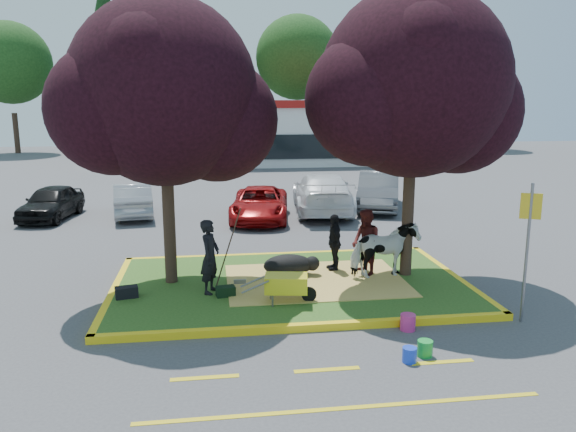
{
  "coord_description": "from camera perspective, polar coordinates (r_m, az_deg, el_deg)",
  "views": [
    {
      "loc": [
        -1.82,
        -12.59,
        4.36
      ],
      "look_at": [
        0.01,
        0.5,
        1.64
      ],
      "focal_mm": 35.0,
      "sensor_mm": 36.0,
      "label": 1
    }
  ],
  "objects": [
    {
      "name": "ground",
      "position": [
        13.45,
        0.27,
        -7.29
      ],
      "size": [
        90.0,
        90.0,
        0.0
      ],
      "primitive_type": "plane",
      "color": "#424244",
      "rests_on": "ground"
    },
    {
      "name": "median_island",
      "position": [
        13.42,
        0.27,
        -6.98
      ],
      "size": [
        8.0,
        5.0,
        0.15
      ],
      "primitive_type": "cube",
      "color": "#2B531A",
      "rests_on": "ground"
    },
    {
      "name": "curb_near",
      "position": [
        11.04,
        2.22,
        -11.22
      ],
      "size": [
        8.3,
        0.16,
        0.15
      ],
      "primitive_type": "cube",
      "color": "yellow",
      "rests_on": "ground"
    },
    {
      "name": "curb_far",
      "position": [
        15.87,
        -1.06,
        -4.04
      ],
      "size": [
        8.3,
        0.16,
        0.15
      ],
      "primitive_type": "cube",
      "color": "yellow",
      "rests_on": "ground"
    },
    {
      "name": "curb_left",
      "position": [
        13.49,
        -17.3,
        -7.44
      ],
      "size": [
        0.16,
        5.3,
        0.15
      ],
      "primitive_type": "cube",
      "color": "yellow",
      "rests_on": "ground"
    },
    {
      "name": "curb_right",
      "position": [
        14.55,
        16.48,
        -5.99
      ],
      "size": [
        0.16,
        5.3,
        0.15
      ],
      "primitive_type": "cube",
      "color": "yellow",
      "rests_on": "ground"
    },
    {
      "name": "straw_bedding",
      "position": [
        13.49,
        2.81,
        -6.54
      ],
      "size": [
        4.2,
        3.0,
        0.01
      ],
      "primitive_type": "cube",
      "color": "#E9CD60",
      "rests_on": "median_island"
    },
    {
      "name": "tree_purple_left",
      "position": [
        13.01,
        -12.42,
        11.37
      ],
      "size": [
        5.06,
        4.2,
        6.51
      ],
      "color": "black",
      "rests_on": "median_island"
    },
    {
      "name": "tree_purple_right",
      "position": [
        13.62,
        12.72,
        12.2
      ],
      "size": [
        5.3,
        4.4,
        6.82
      ],
      "color": "black",
      "rests_on": "median_island"
    },
    {
      "name": "fire_lane_stripe_a",
      "position": [
        9.45,
        -8.46,
        -15.94
      ],
      "size": [
        1.1,
        0.12,
        0.01
      ],
      "primitive_type": "cube",
      "color": "yellow",
      "rests_on": "ground"
    },
    {
      "name": "fire_lane_stripe_b",
      "position": [
        9.63,
        3.97,
        -15.31
      ],
      "size": [
        1.1,
        0.12,
        0.01
      ],
      "primitive_type": "cube",
      "color": "yellow",
      "rests_on": "ground"
    },
    {
      "name": "fire_lane_stripe_c",
      "position": [
        10.19,
        15.39,
        -14.11
      ],
      "size": [
        1.1,
        0.12,
        0.01
      ],
      "primitive_type": "cube",
      "color": "yellow",
      "rests_on": "ground"
    },
    {
      "name": "fire_lane_long",
      "position": [
        8.6,
        5.71,
        -18.86
      ],
      "size": [
        6.0,
        0.1,
        0.01
      ],
      "primitive_type": "cube",
      "color": "yellow",
      "rests_on": "ground"
    },
    {
      "name": "retail_building",
      "position": [
        40.81,
        -2.59,
        8.65
      ],
      "size": [
        20.4,
        8.4,
        4.4
      ],
      "color": "silver",
      "rests_on": "ground"
    },
    {
      "name": "treeline",
      "position": [
        50.4,
        -4.62,
        15.42
      ],
      "size": [
        46.58,
        7.8,
        14.63
      ],
      "color": "black",
      "rests_on": "ground"
    },
    {
      "name": "cow",
      "position": [
        13.7,
        9.75,
        -3.47
      ],
      "size": [
        1.72,
        1.02,
        1.36
      ],
      "primitive_type": "imported",
      "rotation": [
        0.0,
        0.0,
        1.76
      ],
      "color": "white",
      "rests_on": "median_island"
    },
    {
      "name": "calf",
      "position": [
        13.78,
        0.02,
        -5.01
      ],
      "size": [
        1.26,
        0.77,
        0.53
      ],
      "primitive_type": "ellipsoid",
      "rotation": [
        0.0,
        0.0,
        -0.07
      ],
      "color": "black",
      "rests_on": "median_island"
    },
    {
      "name": "handler",
      "position": [
        12.55,
        -7.93,
        -4.11
      ],
      "size": [
        0.59,
        0.71,
        1.66
      ],
      "primitive_type": "imported",
      "rotation": [
        0.0,
        0.0,
        1.2
      ],
      "color": "black",
      "rests_on": "median_island"
    },
    {
      "name": "visitor_a",
      "position": [
        13.85,
        7.92,
        -2.68
      ],
      "size": [
        0.78,
        0.91,
        1.63
      ],
      "primitive_type": "imported",
      "rotation": [
        0.0,
        0.0,
        -1.34
      ],
      "color": "#481614",
      "rests_on": "median_island"
    },
    {
      "name": "visitor_b",
      "position": [
        14.18,
        4.72,
        -2.66
      ],
      "size": [
        0.39,
        0.86,
        1.44
      ],
      "primitive_type": "imported",
      "rotation": [
        0.0,
        0.0,
        -1.52
      ],
      "color": "black",
      "rests_on": "median_island"
    },
    {
      "name": "wheelbarrow",
      "position": [
        11.93,
        -0.14,
        -6.9
      ],
      "size": [
        1.61,
        0.67,
        0.61
      ],
      "rotation": [
        0.0,
        0.0,
        -0.16
      ],
      "color": "black",
      "rests_on": "median_island"
    },
    {
      "name": "gear_bag_dark",
      "position": [
        12.81,
        -16.08,
        -7.44
      ],
      "size": [
        0.53,
        0.36,
        0.24
      ],
      "primitive_type": "cube",
      "rotation": [
        0.0,
        0.0,
        0.23
      ],
      "color": "black",
      "rests_on": "median_island"
    },
    {
      "name": "gear_bag_green",
      "position": [
        12.49,
        -6.36,
        -7.61
      ],
      "size": [
        0.45,
        0.32,
        0.22
      ],
      "primitive_type": "cube",
      "rotation": [
        0.0,
        0.0,
        0.17
      ],
      "color": "black",
      "rests_on": "median_island"
    },
    {
      "name": "sign_post",
      "position": [
        11.92,
        23.22,
        -1.92
      ],
      "size": [
        0.37,
        0.18,
        2.81
      ],
      "rotation": [
        0.0,
        0.0,
        -0.4
      ],
      "color": "slate",
      "rests_on": "ground"
    },
    {
      "name": "bucket_green",
      "position": [
        10.28,
        13.74,
        -12.94
      ],
      "size": [
        0.35,
        0.35,
        0.29
      ],
      "primitive_type": "cylinder",
      "rotation": [
        0.0,
        0.0,
        0.41
      ],
      "color": "green",
      "rests_on": "ground"
    },
    {
      "name": "bucket_pink",
      "position": [
        11.28,
        12.08,
        -10.51
      ],
      "size": [
        0.36,
        0.36,
        0.32
      ],
      "primitive_type": "cylinder",
      "rotation": [
        0.0,
        0.0,
        -0.24
      ],
      "color": "#D62F81",
      "rests_on": "ground"
    },
    {
      "name": "bucket_blue",
      "position": [
        10.02,
        12.24,
        -13.62
      ],
      "size": [
        0.28,
        0.28,
        0.26
      ],
      "primitive_type": "cylinder",
      "rotation": [
        0.0,
        0.0,
        -0.15
      ],
      "color": "blue",
      "rests_on": "ground"
    },
    {
      "name": "car_black",
      "position": [
        22.81,
        -22.93,
        1.29
      ],
      "size": [
        1.98,
        3.86,
        1.26
      ],
      "primitive_type": "imported",
      "rotation": [
        0.0,
        0.0,
        -0.14
      ],
      "color": "black",
      "rests_on": "ground"
    },
    {
      "name": "car_silver",
      "position": [
        22.35,
        -15.49,
        1.63
      ],
      "size": [
        1.91,
        4.05,
        1.28
      ],
      "primitive_type": "imported",
      "rotation": [
        0.0,
        0.0,
        3.29
      ],
      "color": "#919398",
      "rests_on": "ground"
    },
    {
      "name": "car_red",
      "position": [
        20.85,
        -2.89,
        1.24
      ],
      "size": [
        2.61,
        4.61,
        1.21
      ],
      "primitive_type": "imported",
      "rotation": [
        0.0,
        0.0,
        -0.14
      ],
      "color": "#980C0D",
      "rests_on": "ground"
    },
    {
      "name": "car_white",
      "position": [
        22.26,
        3.51,
        2.37
      ],
      "size": [
        2.77,
        5.63,
        1.57
      ],
      "primitive_type": "imported",
      "rotation": [
        0.0,
        0.0,
        3.03
      ],
      "color": "white",
      "rests_on": "ground"
    },
    {
      "name": "car_grey",
      "position": [
        23.32,
        9.18,
        2.56
      ],
      "size": [
        2.91,
        4.79,
        1.49
      ],
      "primitive_type": "imported",
      "rotation": [
        0.0,
        0.0,
        -0.32
      ],
      "color": "#55585C",
      "rests_on": "ground"
    }
  ]
}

